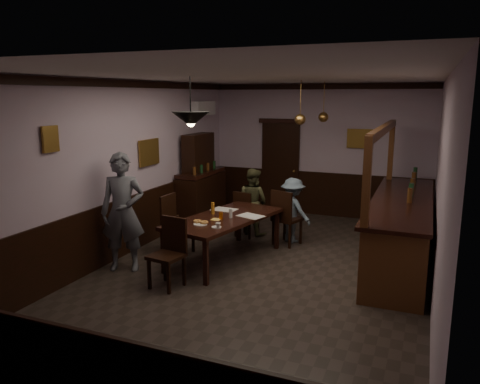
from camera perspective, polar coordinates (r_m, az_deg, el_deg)
The scene contains 31 objects.
room at distance 7.03m, azimuth 2.46°, elevation 1.60°, with size 5.01×8.01×3.01m.
dining_table at distance 7.80m, azimuth -1.92°, elevation -3.51°, with size 1.46×2.37×0.75m.
chair_far_left at distance 9.11m, azimuth 0.62°, elevation -2.48°, with size 0.46×0.46×0.91m.
chair_far_right at distance 8.63m, azimuth 5.48°, elevation -2.85°, with size 0.57×0.57×1.04m.
chair_near at distance 6.88m, azimuth -8.56°, elevation -6.90°, with size 0.50×0.50×1.01m.
chair_side at distance 8.25m, azimuth -8.03°, elevation -3.60°, with size 0.48×0.48×1.04m.
person_standing at distance 7.54m, azimuth -14.09°, elevation -2.41°, with size 0.68×0.45×1.88m, color slate.
person_seated_left at distance 9.29m, azimuth 1.56°, elevation -1.15°, with size 0.65×0.50×1.33m, color #4D4E2F.
person_seated_right at distance 8.86m, azimuth 6.44°, elevation -2.21°, with size 0.79×0.45×1.22m, color slate.
newspaper_left at distance 8.26m, azimuth -1.92°, elevation -2.15°, with size 0.42×0.30×0.01m, color silver.
newspaper_right at distance 7.82m, azimuth 1.33°, elevation -2.94°, with size 0.42×0.30×0.01m, color silver.
napkin at distance 7.63m, azimuth -2.95°, elevation -3.35°, with size 0.15×0.15×0.00m, color #FFCF5D.
saucer at distance 7.17m, azimuth -2.89°, elevation -4.30°, with size 0.15×0.15×0.01m, color white.
coffee_cup at distance 7.12m, azimuth -2.68°, elevation -4.06°, with size 0.08×0.08×0.07m, color white.
pastry_plate at distance 7.35m, azimuth -4.84°, elevation -3.92°, with size 0.22×0.22×0.01m, color white.
pastry_ring_a at distance 7.42m, azimuth -5.23°, elevation -3.56°, with size 0.13×0.13×0.04m, color #C68C47.
pastry_ring_b at distance 7.35m, azimuth -4.38°, elevation -3.70°, with size 0.13×0.13×0.04m, color #C68C47.
soda_can at distance 7.63m, azimuth -2.34°, elevation -2.88°, with size 0.07×0.07×0.12m, color orange.
beer_glass at distance 7.97m, azimuth -3.32°, elevation -1.98°, with size 0.06×0.06×0.20m, color #BF721E.
water_glass at distance 7.71m, azimuth -1.15°, elevation -2.62°, with size 0.06×0.06×0.15m, color silver.
pepper_mill at distance 7.41m, azimuth -7.62°, elevation -3.35°, with size 0.04×0.04×0.14m, color black.
sideboard at distance 10.17m, azimuth -4.83°, elevation 0.58°, with size 0.52×1.46×1.93m.
bar_counter at distance 8.21m, azimuth 19.03°, elevation -4.20°, with size 0.94×4.02×2.26m.
door_back at distance 11.09m, azimuth 4.93°, elevation 2.95°, with size 0.90×0.06×2.10m, color black.
ac_unit at distance 10.53m, azimuth -4.50°, elevation 10.15°, with size 0.20×0.85×0.30m.
picture_left_small at distance 6.89m, azimuth -22.12°, elevation 6.00°, with size 0.04×0.28×0.36m.
picture_left_large at distance 8.81m, azimuth -11.02°, elevation 4.77°, with size 0.04×0.62×0.48m.
picture_back at distance 10.62m, azimuth 14.39°, elevation 6.32°, with size 0.55×0.04×0.42m.
pendant_iron at distance 6.91m, azimuth -6.02°, elevation 8.81°, with size 0.56×0.56×0.72m.
pendant_brass_mid at distance 8.69m, azimuth 7.33°, elevation 8.76°, with size 0.20×0.20×0.81m.
pendant_brass_far at distance 9.67m, azimuth 10.12°, elevation 8.96°, with size 0.20×0.20×0.81m.
Camera 1 is at (2.32, -6.52, 2.74)m, focal length 35.00 mm.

